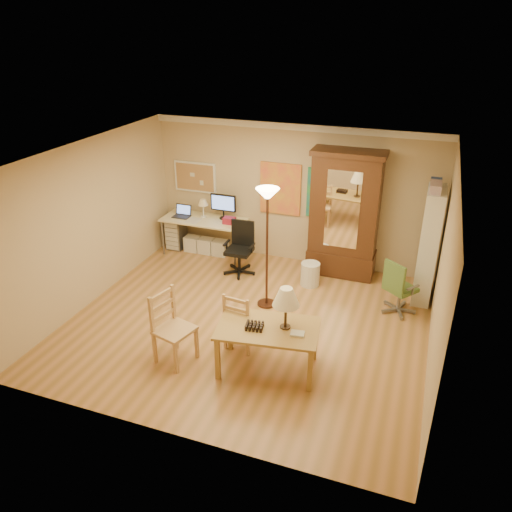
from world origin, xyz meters
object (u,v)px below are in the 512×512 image
(dining_table, at_px, (274,319))
(computer_desk, at_px, (207,232))
(office_chair_green, at_px, (398,299))
(bookshelf, at_px, (428,246))
(office_chair_black, at_px, (240,260))
(armoire, at_px, (344,222))

(dining_table, height_order, computer_desk, dining_table)
(office_chair_green, distance_m, bookshelf, 1.03)
(dining_table, distance_m, office_chair_black, 2.99)
(computer_desk, height_order, office_chair_green, computer_desk)
(dining_table, distance_m, office_chair_green, 2.60)
(office_chair_black, distance_m, armoire, 2.06)
(dining_table, distance_m, armoire, 3.20)
(computer_desk, relative_size, bookshelf, 0.86)
(bookshelf, bearing_deg, dining_table, -123.34)
(office_chair_black, height_order, office_chair_green, office_chair_black)
(armoire, bearing_deg, computer_desk, -178.32)
(office_chair_green, height_order, bookshelf, bookshelf)
(computer_desk, height_order, office_chair_black, computer_desk)
(computer_desk, relative_size, armoire, 0.71)
(bookshelf, bearing_deg, computer_desk, 175.16)
(computer_desk, bearing_deg, bookshelf, -4.84)
(office_chair_green, bearing_deg, office_chair_black, 171.44)
(armoire, relative_size, bookshelf, 1.21)
(dining_table, xyz_separation_m, office_chair_green, (1.46, 2.08, -0.55))
(computer_desk, bearing_deg, armoire, 1.68)
(dining_table, xyz_separation_m, bookshelf, (1.80, 2.74, 0.17))
(dining_table, relative_size, armoire, 0.62)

